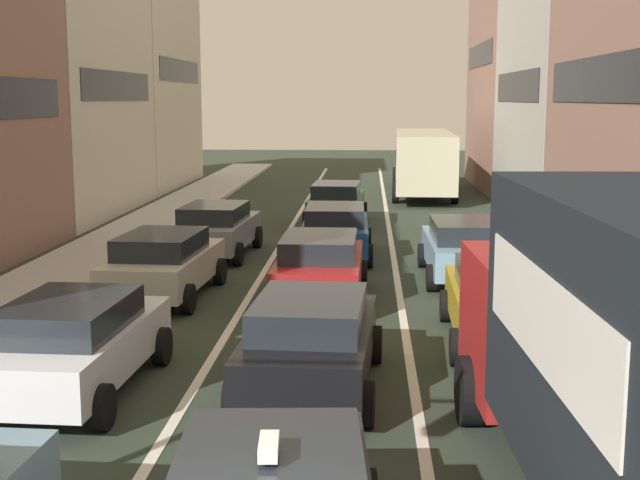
{
  "coord_description": "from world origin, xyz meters",
  "views": [
    {
      "loc": [
        0.96,
        -5.3,
        4.44
      ],
      "look_at": [
        0.0,
        12.0,
        1.6
      ],
      "focal_mm": 48.71,
      "sensor_mm": 36.0,
      "label": 1
    }
  ],
  "objects_px": {
    "wagon_left_lane_second": "(74,342)",
    "sedan_right_lane_behind_truck": "(502,301)",
    "sedan_centre_lane_fifth": "(336,202)",
    "sedan_left_lane_third": "(164,263)",
    "sedan_left_lane_fourth": "(216,228)",
    "sedan_centre_lane_second": "(311,340)",
    "hatchback_centre_lane_third": "(320,266)",
    "coupe_centre_lane_fourth": "(335,230)",
    "bus_mid_queue_primary": "(423,157)",
    "wagon_right_lane_far": "(465,248)",
    "removalist_box_truck": "(640,347)"
  },
  "relations": [
    {
      "from": "wagon_left_lane_second",
      "to": "sedan_centre_lane_second",
      "type": "bearing_deg",
      "value": -82.46
    },
    {
      "from": "coupe_centre_lane_fourth",
      "to": "sedan_left_lane_fourth",
      "type": "distance_m",
      "value": 3.4
    },
    {
      "from": "sedan_left_lane_fourth",
      "to": "sedan_centre_lane_second",
      "type": "bearing_deg",
      "value": -160.02
    },
    {
      "from": "hatchback_centre_lane_third",
      "to": "sedan_right_lane_behind_truck",
      "type": "distance_m",
      "value": 4.74
    },
    {
      "from": "hatchback_centre_lane_third",
      "to": "sedan_centre_lane_fifth",
      "type": "xyz_separation_m",
      "value": [
        -0.07,
        11.79,
        0.0
      ]
    },
    {
      "from": "sedan_left_lane_third",
      "to": "sedan_centre_lane_fifth",
      "type": "distance_m",
      "value": 12.17
    },
    {
      "from": "sedan_left_lane_fourth",
      "to": "wagon_left_lane_second",
      "type": "bearing_deg",
      "value": -177.56
    },
    {
      "from": "sedan_centre_lane_second",
      "to": "sedan_centre_lane_fifth",
      "type": "bearing_deg",
      "value": 3.69
    },
    {
      "from": "sedan_left_lane_third",
      "to": "sedan_right_lane_behind_truck",
      "type": "height_order",
      "value": "same"
    },
    {
      "from": "sedan_centre_lane_fifth",
      "to": "sedan_right_lane_behind_truck",
      "type": "bearing_deg",
      "value": -164.49
    },
    {
      "from": "removalist_box_truck",
      "to": "bus_mid_queue_primary",
      "type": "distance_m",
      "value": 31.54
    },
    {
      "from": "sedan_centre_lane_fifth",
      "to": "sedan_right_lane_behind_truck",
      "type": "relative_size",
      "value": 1.0
    },
    {
      "from": "coupe_centre_lane_fourth",
      "to": "hatchback_centre_lane_third",
      "type": "bearing_deg",
      "value": 177.67
    },
    {
      "from": "coupe_centre_lane_fourth",
      "to": "sedan_centre_lane_fifth",
      "type": "relative_size",
      "value": 0.99
    },
    {
      "from": "coupe_centre_lane_fourth",
      "to": "sedan_centre_lane_fifth",
      "type": "height_order",
      "value": "same"
    },
    {
      "from": "coupe_centre_lane_fourth",
      "to": "bus_mid_queue_primary",
      "type": "distance_m",
      "value": 16.53
    },
    {
      "from": "sedan_centre_lane_second",
      "to": "sedan_right_lane_behind_truck",
      "type": "distance_m",
      "value": 4.32
    },
    {
      "from": "coupe_centre_lane_fourth",
      "to": "sedan_right_lane_behind_truck",
      "type": "height_order",
      "value": "same"
    },
    {
      "from": "removalist_box_truck",
      "to": "hatchback_centre_lane_third",
      "type": "relative_size",
      "value": 1.8
    },
    {
      "from": "sedan_centre_lane_second",
      "to": "wagon_right_lane_far",
      "type": "distance_m",
      "value": 9.07
    },
    {
      "from": "bus_mid_queue_primary",
      "to": "wagon_left_lane_second",
      "type": "bearing_deg",
      "value": 167.59
    },
    {
      "from": "sedan_centre_lane_second",
      "to": "wagon_left_lane_second",
      "type": "xyz_separation_m",
      "value": [
        -3.58,
        -0.32,
        0.0
      ]
    },
    {
      "from": "wagon_right_lane_far",
      "to": "sedan_left_lane_third",
      "type": "bearing_deg",
      "value": 108.49
    },
    {
      "from": "wagon_left_lane_second",
      "to": "sedan_right_lane_behind_truck",
      "type": "relative_size",
      "value": 1.01
    },
    {
      "from": "hatchback_centre_lane_third",
      "to": "sedan_right_lane_behind_truck",
      "type": "xyz_separation_m",
      "value": [
        3.51,
        -3.18,
        0.0
      ]
    },
    {
      "from": "coupe_centre_lane_fourth",
      "to": "sedan_left_lane_fourth",
      "type": "relative_size",
      "value": 0.99
    },
    {
      "from": "removalist_box_truck",
      "to": "bus_mid_queue_primary",
      "type": "relative_size",
      "value": 0.74
    },
    {
      "from": "bus_mid_queue_primary",
      "to": "coupe_centre_lane_fourth",
      "type": "bearing_deg",
      "value": 169.69
    },
    {
      "from": "removalist_box_truck",
      "to": "wagon_right_lane_far",
      "type": "height_order",
      "value": "removalist_box_truck"
    },
    {
      "from": "sedan_centre_lane_fifth",
      "to": "bus_mid_queue_primary",
      "type": "xyz_separation_m",
      "value": [
        3.64,
        9.62,
        0.96
      ]
    },
    {
      "from": "coupe_centre_lane_fourth",
      "to": "bus_mid_queue_primary",
      "type": "bearing_deg",
      "value": -12.79
    },
    {
      "from": "sedan_left_lane_third",
      "to": "sedan_left_lane_fourth",
      "type": "relative_size",
      "value": 1.0
    },
    {
      "from": "sedan_right_lane_behind_truck",
      "to": "bus_mid_queue_primary",
      "type": "bearing_deg",
      "value": 1.28
    },
    {
      "from": "sedan_centre_lane_fifth",
      "to": "wagon_right_lane_far",
      "type": "distance_m",
      "value": 9.91
    },
    {
      "from": "hatchback_centre_lane_third",
      "to": "wagon_right_lane_far",
      "type": "height_order",
      "value": "same"
    },
    {
      "from": "coupe_centre_lane_fourth",
      "to": "wagon_right_lane_far",
      "type": "distance_m",
      "value": 4.29
    },
    {
      "from": "hatchback_centre_lane_third",
      "to": "wagon_right_lane_far",
      "type": "relative_size",
      "value": 1.0
    },
    {
      "from": "hatchback_centre_lane_third",
      "to": "wagon_left_lane_second",
      "type": "bearing_deg",
      "value": 152.28
    },
    {
      "from": "wagon_left_lane_second",
      "to": "hatchback_centre_lane_third",
      "type": "xyz_separation_m",
      "value": [
        3.38,
        6.27,
        0.0
      ]
    },
    {
      "from": "removalist_box_truck",
      "to": "wagon_right_lane_far",
      "type": "distance_m",
      "value": 12.71
    },
    {
      "from": "sedan_centre_lane_fifth",
      "to": "wagon_right_lane_far",
      "type": "xyz_separation_m",
      "value": [
        3.51,
        -9.27,
        0.0
      ]
    },
    {
      "from": "bus_mid_queue_primary",
      "to": "hatchback_centre_lane_third",
      "type": "bearing_deg",
      "value": 172.21
    },
    {
      "from": "sedan_centre_lane_fifth",
      "to": "bus_mid_queue_primary",
      "type": "bearing_deg",
      "value": -18.67
    },
    {
      "from": "sedan_centre_lane_second",
      "to": "sedan_left_lane_third",
      "type": "relative_size",
      "value": 1.0
    },
    {
      "from": "hatchback_centre_lane_third",
      "to": "coupe_centre_lane_fourth",
      "type": "height_order",
      "value": "same"
    },
    {
      "from": "sedan_centre_lane_second",
      "to": "sedan_left_lane_fourth",
      "type": "relative_size",
      "value": 1.0
    },
    {
      "from": "sedan_centre_lane_fifth",
      "to": "removalist_box_truck",
      "type": "bearing_deg",
      "value": -167.96
    },
    {
      "from": "sedan_centre_lane_second",
      "to": "sedan_left_lane_fourth",
      "type": "bearing_deg",
      "value": 19.78
    },
    {
      "from": "sedan_centre_lane_second",
      "to": "sedan_centre_lane_fifth",
      "type": "distance_m",
      "value": 17.74
    },
    {
      "from": "coupe_centre_lane_fourth",
      "to": "bus_mid_queue_primary",
      "type": "height_order",
      "value": "bus_mid_queue_primary"
    }
  ]
}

